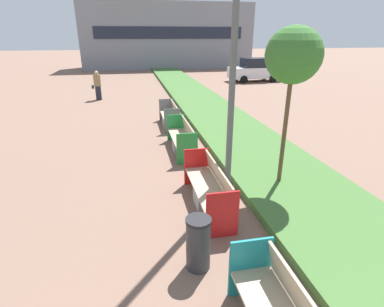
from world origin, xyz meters
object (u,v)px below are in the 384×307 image
object	(u,v)px
bench_red_frame	(209,191)
pedestrian_walking	(98,85)
bench_green_frame	(182,140)
parked_car_distant	(255,70)
litter_bin	(198,243)
bench_grey_frame	(170,117)
sapling_tree_near	(293,57)

from	to	relation	value
bench_red_frame	pedestrian_walking	size ratio (longest dim) A/B	1.37
bench_green_frame	parked_car_distant	size ratio (longest dim) A/B	0.53
pedestrian_walking	bench_red_frame	bearing A→B (deg)	-75.09
bench_red_frame	parked_car_distant	world-z (taller)	parked_car_distant
litter_bin	pedestrian_walking	xyz separation A→B (m)	(-2.77, 14.57, 0.38)
bench_red_frame	bench_grey_frame	bearing A→B (deg)	90.03
litter_bin	parked_car_distant	bearing A→B (deg)	65.31
bench_green_frame	pedestrian_walking	distance (m)	9.90
bench_green_frame	pedestrian_walking	xyz separation A→B (m)	(-3.40, 9.29, 0.47)
bench_grey_frame	parked_car_distant	bearing A→B (deg)	53.83
sapling_tree_near	parked_car_distant	xyz separation A→B (m)	(6.63, 17.69, -2.19)
bench_green_frame	litter_bin	bearing A→B (deg)	-96.89
litter_bin	sapling_tree_near	bearing A→B (deg)	42.15
sapling_tree_near	bench_grey_frame	bearing A→B (deg)	107.95
litter_bin	parked_car_distant	distance (m)	22.03
sapling_tree_near	parked_car_distant	distance (m)	19.01
bench_grey_frame	parked_car_distant	distance (m)	14.52
bench_red_frame	pedestrian_walking	distance (m)	13.23
pedestrian_walking	bench_grey_frame	bearing A→B (deg)	-61.53
sapling_tree_near	pedestrian_walking	world-z (taller)	sapling_tree_near
pedestrian_walking	parked_car_distant	xyz separation A→B (m)	(11.97, 5.45, 0.07)
bench_red_frame	bench_grey_frame	distance (m)	6.51
bench_red_frame	litter_bin	world-z (taller)	bench_red_frame
bench_red_frame	pedestrian_walking	world-z (taller)	pedestrian_walking
litter_bin	sapling_tree_near	distance (m)	4.36
bench_red_frame	litter_bin	distance (m)	1.90
bench_red_frame	sapling_tree_near	bearing A→B (deg)	15.60
sapling_tree_near	pedestrian_walking	size ratio (longest dim) A/B	2.25
bench_green_frame	sapling_tree_near	distance (m)	4.46
litter_bin	parked_car_distant	world-z (taller)	parked_car_distant
bench_grey_frame	sapling_tree_near	world-z (taller)	sapling_tree_near
bench_red_frame	litter_bin	xyz separation A→B (m)	(-0.64, -1.79, 0.08)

